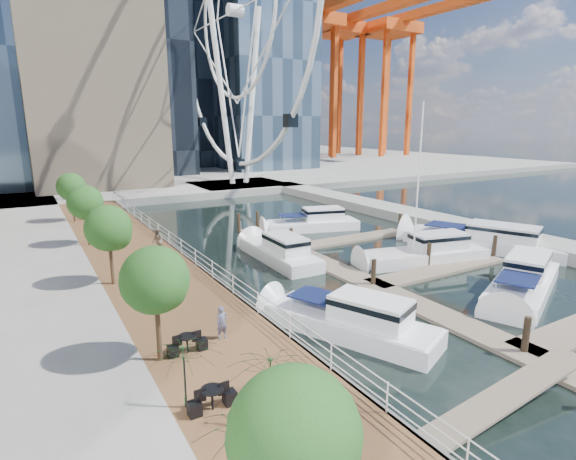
# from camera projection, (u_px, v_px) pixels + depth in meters

# --- Properties ---
(ground) EXTENTS (520.00, 520.00, 0.00)m
(ground) POSITION_uv_depth(u_px,v_px,m) (441.00, 353.00, 20.08)
(ground) COLOR black
(ground) RESTS_ON ground
(boardwalk) EXTENTS (6.00, 60.00, 1.00)m
(boardwalk) POSITION_uv_depth(u_px,v_px,m) (152.00, 280.00, 28.06)
(boardwalk) COLOR brown
(boardwalk) RESTS_ON ground
(seawall) EXTENTS (0.25, 60.00, 1.00)m
(seawall) POSITION_uv_depth(u_px,v_px,m) (198.00, 272.00, 29.54)
(seawall) COLOR #595954
(seawall) RESTS_ON ground
(land_far) EXTENTS (200.00, 114.00, 1.00)m
(land_far) POSITION_uv_depth(u_px,v_px,m) (96.00, 166.00, 105.36)
(land_far) COLOR gray
(land_far) RESTS_ON ground
(breakwater) EXTENTS (4.00, 60.00, 1.00)m
(breakwater) POSITION_uv_depth(u_px,v_px,m) (421.00, 218.00, 46.64)
(breakwater) COLOR gray
(breakwater) RESTS_ON ground
(pier) EXTENTS (14.00, 12.00, 1.00)m
(pier) POSITION_uv_depth(u_px,v_px,m) (239.00, 186.00, 70.45)
(pier) COLOR gray
(pier) RESTS_ON ground
(railing) EXTENTS (0.10, 60.00, 1.05)m
(railing) POSITION_uv_depth(u_px,v_px,m) (195.00, 257.00, 29.26)
(railing) COLOR white
(railing) RESTS_ON boardwalk
(floating_docks) EXTENTS (16.00, 34.00, 2.60)m
(floating_docks) POSITION_uv_depth(u_px,v_px,m) (408.00, 260.00, 32.28)
(floating_docks) COLOR #6D6051
(floating_docks) RESTS_ON ground
(ferris_wheel) EXTENTS (5.80, 45.60, 47.80)m
(ferris_wheel) POSITION_uv_depth(u_px,v_px,m) (235.00, 11.00, 64.64)
(ferris_wheel) COLOR white
(ferris_wheel) RESTS_ON ground
(port_cranes) EXTENTS (40.00, 52.00, 38.00)m
(port_cranes) POSITION_uv_depth(u_px,v_px,m) (344.00, 89.00, 129.20)
(port_cranes) COLOR #D84C14
(port_cranes) RESTS_ON ground
(street_trees) EXTENTS (2.60, 42.60, 4.60)m
(street_trees) POSITION_uv_depth(u_px,v_px,m) (108.00, 228.00, 25.16)
(street_trees) COLOR #3F2B1C
(street_trees) RESTS_ON ground
(cafe_tables) EXTENTS (2.50, 13.70, 0.74)m
(cafe_tables) POSITION_uv_depth(u_px,v_px,m) (251.00, 430.00, 12.93)
(cafe_tables) COLOR black
(cafe_tables) RESTS_ON ground
(yacht_foreground) EXTENTS (10.94, 6.87, 2.15)m
(yacht_foreground) POSITION_uv_depth(u_px,v_px,m) (522.00, 293.00, 27.29)
(yacht_foreground) COLOR white
(yacht_foreground) RESTS_ON ground
(pedestrian_near) EXTENTS (0.58, 0.42, 1.47)m
(pedestrian_near) POSITION_uv_depth(u_px,v_px,m) (222.00, 323.00, 19.12)
(pedestrian_near) COLOR #4E4F68
(pedestrian_near) RESTS_ON boardwalk
(pedestrian_mid) EXTENTS (0.73, 0.92, 1.84)m
(pedestrian_mid) POSITION_uv_depth(u_px,v_px,m) (157.00, 241.00, 31.76)
(pedestrian_mid) COLOR #7D6956
(pedestrian_mid) RESTS_ON boardwalk
(pedestrian_far) EXTENTS (1.01, 0.96, 1.68)m
(pedestrian_far) POSITION_uv_depth(u_px,v_px,m) (91.00, 211.00, 43.14)
(pedestrian_far) COLOR #353942
(pedestrian_far) RESTS_ON boardwalk
(moored_yachts) EXTENTS (26.69, 37.04, 11.50)m
(moored_yachts) POSITION_uv_depth(u_px,v_px,m) (415.00, 264.00, 32.85)
(moored_yachts) COLOR silver
(moored_yachts) RESTS_ON ground
(cafe_seating) EXTENTS (4.81, 7.53, 2.58)m
(cafe_seating) POSITION_uv_depth(u_px,v_px,m) (239.00, 412.00, 12.41)
(cafe_seating) COLOR #0E3514
(cafe_seating) RESTS_ON ground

